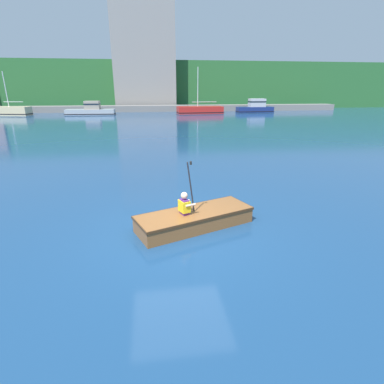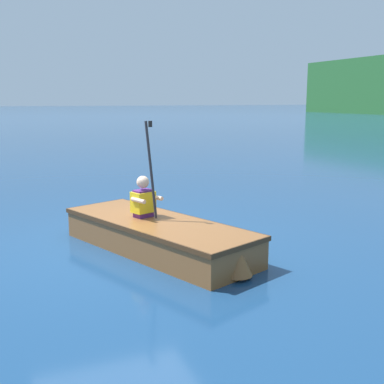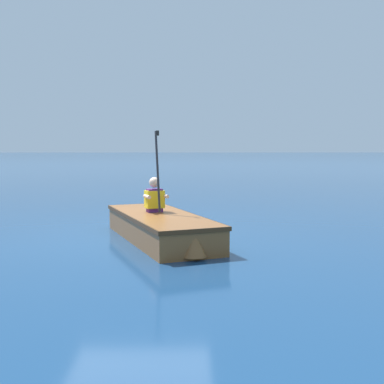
# 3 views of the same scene
# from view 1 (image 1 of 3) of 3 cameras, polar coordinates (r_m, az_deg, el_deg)

# --- Properties ---
(ground_plane) EXTENTS (300.00, 300.00, 0.00)m
(ground_plane) POSITION_cam_1_polar(r_m,az_deg,el_deg) (7.32, -2.53, -8.14)
(ground_plane) COLOR navy
(shoreline_ridge) EXTENTS (120.00, 20.00, 7.70)m
(shoreline_ridge) POSITION_cam_1_polar(r_m,az_deg,el_deg) (62.42, -7.90, 19.43)
(shoreline_ridge) COLOR #28602D
(shoreline_ridge) RESTS_ON ground
(waterfront_office_block_center) EXTENTS (9.86, 7.96, 17.59)m
(waterfront_office_block_center) POSITION_cam_1_polar(r_m,az_deg,el_deg) (53.75, -9.13, 24.75)
(waterfront_office_block_center) COLOR gray
(waterfront_office_block_center) RESTS_ON ground
(marina_dock) EXTENTS (58.45, 2.40, 0.90)m
(marina_dock) POSITION_cam_1_polar(r_m,az_deg,el_deg) (47.88, -7.54, 15.51)
(marina_dock) COLOR slate
(marina_dock) RESTS_ON ground
(moored_boat_dock_west_end) EXTENTS (5.06, 2.69, 5.39)m
(moored_boat_dock_west_end) POSITION_cam_1_polar(r_m,az_deg,el_deg) (46.98, -31.15, 13.05)
(moored_boat_dock_west_end) COLOR #CCB789
(moored_boat_dock_west_end) RESTS_ON ground
(moored_boat_dock_west_inner) EXTENTS (5.45, 1.87, 1.93)m
(moored_boat_dock_west_inner) POSITION_cam_1_polar(r_m,az_deg,el_deg) (46.79, 12.00, 15.51)
(moored_boat_dock_west_inner) COLOR navy
(moored_boat_dock_west_inner) RESTS_ON ground
(moored_boat_dock_center_near) EXTENTS (6.38, 1.94, 1.77)m
(moored_boat_dock_center_near) POSITION_cam_1_polar(r_m,az_deg,el_deg) (43.53, -18.68, 14.54)
(moored_boat_dock_center_near) COLOR #9EA3A8
(moored_boat_dock_center_near) RESTS_ON ground
(moored_boat_dock_center_far) EXTENTS (6.52, 2.64, 6.09)m
(moored_boat_dock_center_far) POSITION_cam_1_polar(r_m,az_deg,el_deg) (43.74, 1.52, 15.34)
(moored_boat_dock_center_far) COLOR red
(moored_boat_dock_center_far) RESTS_ON ground
(rowboat_foreground) EXTENTS (3.15, 2.03, 0.41)m
(rowboat_foreground) POSITION_cam_1_polar(r_m,az_deg,el_deg) (7.64, 0.79, -4.92)
(rowboat_foreground) COLOR brown
(rowboat_foreground) RESTS_ON ground
(person_paddler) EXTENTS (0.43, 0.43, 1.31)m
(person_paddler) POSITION_cam_1_polar(r_m,az_deg,el_deg) (7.33, -1.38, -2.28)
(person_paddler) COLOR #592672
(person_paddler) RESTS_ON rowboat_foreground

